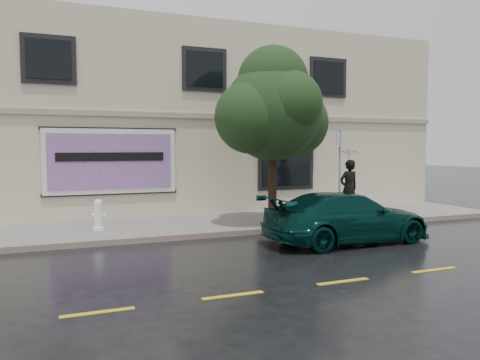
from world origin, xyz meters
name	(u,v)px	position (x,y,z in m)	size (l,w,h in m)	color
ground	(264,245)	(0.00, 0.00, 0.00)	(90.00, 90.00, 0.00)	black
sidewalk	(221,223)	(0.00, 3.25, 0.07)	(20.00, 3.50, 0.15)	gray
curb	(242,233)	(0.00, 1.50, 0.07)	(20.00, 0.18, 0.16)	gray
road_marking	(343,281)	(0.00, -3.50, 0.01)	(19.00, 0.12, 0.01)	gold
building	(176,124)	(0.00, 9.00, 3.50)	(20.00, 8.12, 7.00)	beige
billboard	(111,161)	(-3.20, 4.92, 2.05)	(4.30, 0.16, 2.20)	white
car	(347,218)	(2.17, -0.50, 0.67)	(2.02, 4.57, 1.33)	#072F2C
pedestrian	(349,188)	(4.30, 2.49, 1.12)	(0.71, 0.46, 1.94)	black
umbrella	(349,150)	(4.30, 2.49, 2.41)	(0.85, 0.85, 0.63)	black
street_tree	(273,112)	(1.29, 2.20, 3.58)	(3.00, 3.00, 4.94)	black
fire_hydrant	(99,215)	(-3.80, 3.00, 0.58)	(0.36, 0.34, 0.88)	white
sign_pole	(340,168)	(3.40, 1.70, 1.86)	(0.35, 0.10, 2.89)	#92949A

